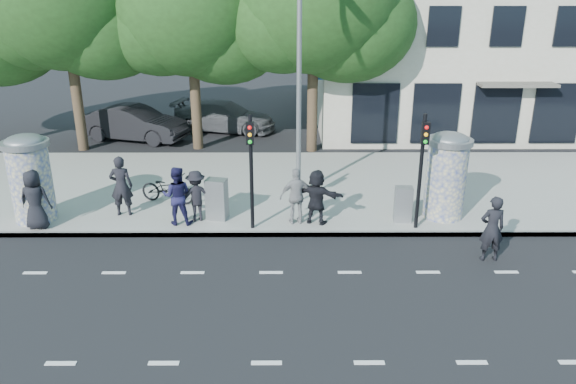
{
  "coord_description": "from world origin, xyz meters",
  "views": [
    {
      "loc": [
        0.39,
        -11.21,
        6.98
      ],
      "look_at": [
        0.44,
        3.5,
        1.4
      ],
      "focal_mm": 35.0,
      "sensor_mm": 36.0,
      "label": 1
    }
  ],
  "objects_px": {
    "ped_e": "(297,196)",
    "car_right": "(224,116)",
    "ped_b": "(121,186)",
    "cabinet_left": "(217,199)",
    "man_road": "(492,229)",
    "car_mid": "(134,123)",
    "ped_f": "(317,197)",
    "traffic_pole_near": "(251,161)",
    "ad_column_right": "(446,173)",
    "street_lamp": "(299,55)",
    "ped_d": "(196,196)",
    "ad_column_left": "(30,176)",
    "ped_a": "(35,200)",
    "traffic_pole_far": "(422,160)",
    "bicycle": "(167,188)",
    "ped_c": "(177,196)",
    "cabinet_right": "(403,204)"
  },
  "relations": [
    {
      "from": "traffic_pole_near",
      "to": "cabinet_left",
      "type": "xyz_separation_m",
      "value": [
        -1.11,
        0.74,
        -1.45
      ]
    },
    {
      "from": "ped_f",
      "to": "car_mid",
      "type": "xyz_separation_m",
      "value": [
        -7.88,
        9.84,
        -0.19
      ]
    },
    {
      "from": "traffic_pole_near",
      "to": "ped_b",
      "type": "relative_size",
      "value": 1.8
    },
    {
      "from": "ad_column_right",
      "to": "traffic_pole_near",
      "type": "bearing_deg",
      "value": -171.11
    },
    {
      "from": "ped_f",
      "to": "man_road",
      "type": "bearing_deg",
      "value": 174.7
    },
    {
      "from": "street_lamp",
      "to": "ped_b",
      "type": "distance_m",
      "value": 6.82
    },
    {
      "from": "ped_d",
      "to": "bicycle",
      "type": "bearing_deg",
      "value": -70.65
    },
    {
      "from": "street_lamp",
      "to": "ped_d",
      "type": "distance_m",
      "value": 5.43
    },
    {
      "from": "ped_b",
      "to": "street_lamp",
      "type": "bearing_deg",
      "value": -165.33
    },
    {
      "from": "man_road",
      "to": "car_mid",
      "type": "bearing_deg",
      "value": -46.42
    },
    {
      "from": "car_mid",
      "to": "car_right",
      "type": "xyz_separation_m",
      "value": [
        3.97,
        1.72,
        -0.07
      ]
    },
    {
      "from": "street_lamp",
      "to": "ped_d",
      "type": "height_order",
      "value": "street_lamp"
    },
    {
      "from": "cabinet_right",
      "to": "car_right",
      "type": "xyz_separation_m",
      "value": [
        -6.52,
        11.43,
        0.03
      ]
    },
    {
      "from": "ped_b",
      "to": "bicycle",
      "type": "bearing_deg",
      "value": -142.43
    },
    {
      "from": "ped_b",
      "to": "cabinet_left",
      "type": "height_order",
      "value": "ped_b"
    },
    {
      "from": "traffic_pole_near",
      "to": "street_lamp",
      "type": "bearing_deg",
      "value": 63.77
    },
    {
      "from": "ped_b",
      "to": "man_road",
      "type": "xyz_separation_m",
      "value": [
        10.4,
        -2.75,
        -0.19
      ]
    },
    {
      "from": "ad_column_left",
      "to": "ped_a",
      "type": "height_order",
      "value": "ad_column_left"
    },
    {
      "from": "traffic_pole_far",
      "to": "ped_d",
      "type": "bearing_deg",
      "value": 174.55
    },
    {
      "from": "ped_c",
      "to": "ped_f",
      "type": "relative_size",
      "value": 1.06
    },
    {
      "from": "cabinet_right",
      "to": "car_mid",
      "type": "bearing_deg",
      "value": 142.2
    },
    {
      "from": "ad_column_right",
      "to": "ped_e",
      "type": "relative_size",
      "value": 1.54
    },
    {
      "from": "cabinet_left",
      "to": "traffic_pole_near",
      "type": "bearing_deg",
      "value": -20.91
    },
    {
      "from": "ped_e",
      "to": "ped_c",
      "type": "bearing_deg",
      "value": -10.86
    },
    {
      "from": "cabinet_right",
      "to": "street_lamp",
      "type": "bearing_deg",
      "value": 148.14
    },
    {
      "from": "ad_column_right",
      "to": "ped_f",
      "type": "xyz_separation_m",
      "value": [
        -3.92,
        -0.51,
        -0.55
      ]
    },
    {
      "from": "traffic_pole_near",
      "to": "ped_b",
      "type": "bearing_deg",
      "value": 165.38
    },
    {
      "from": "street_lamp",
      "to": "bicycle",
      "type": "xyz_separation_m",
      "value": [
        -4.27,
        -0.77,
        -4.16
      ]
    },
    {
      "from": "traffic_pole_near",
      "to": "ped_b",
      "type": "distance_m",
      "value": 4.33
    },
    {
      "from": "ad_column_left",
      "to": "car_right",
      "type": "relative_size",
      "value": 0.53
    },
    {
      "from": "traffic_pole_far",
      "to": "cabinet_right",
      "type": "relative_size",
      "value": 3.14
    },
    {
      "from": "ad_column_left",
      "to": "cabinet_left",
      "type": "height_order",
      "value": "ad_column_left"
    },
    {
      "from": "street_lamp",
      "to": "bicycle",
      "type": "relative_size",
      "value": 4.36
    },
    {
      "from": "ad_column_right",
      "to": "man_road",
      "type": "distance_m",
      "value": 2.74
    },
    {
      "from": "ped_c",
      "to": "man_road",
      "type": "bearing_deg",
      "value": 166.99
    },
    {
      "from": "ped_f",
      "to": "car_right",
      "type": "height_order",
      "value": "ped_f"
    },
    {
      "from": "ped_c",
      "to": "traffic_pole_near",
      "type": "bearing_deg",
      "value": 171.0
    },
    {
      "from": "street_lamp",
      "to": "ped_d",
      "type": "bearing_deg",
      "value": -144.43
    },
    {
      "from": "man_road",
      "to": "ped_b",
      "type": "bearing_deg",
      "value": -17.25
    },
    {
      "from": "ped_d",
      "to": "ped_f",
      "type": "bearing_deg",
      "value": 156.91
    },
    {
      "from": "ped_e",
      "to": "car_right",
      "type": "relative_size",
      "value": 0.34
    },
    {
      "from": "ad_column_left",
      "to": "bicycle",
      "type": "bearing_deg",
      "value": 20.14
    },
    {
      "from": "ped_e",
      "to": "street_lamp",
      "type": "bearing_deg",
      "value": -103.69
    },
    {
      "from": "ped_c",
      "to": "ad_column_right",
      "type": "bearing_deg",
      "value": -175.65
    },
    {
      "from": "ped_e",
      "to": "ped_f",
      "type": "height_order",
      "value": "ped_e"
    },
    {
      "from": "traffic_pole_near",
      "to": "ped_d",
      "type": "relative_size",
      "value": 2.17
    },
    {
      "from": "man_road",
      "to": "car_mid",
      "type": "height_order",
      "value": "man_road"
    },
    {
      "from": "traffic_pole_far",
      "to": "ped_b",
      "type": "distance_m",
      "value": 8.98
    },
    {
      "from": "ped_f",
      "to": "cabinet_right",
      "type": "bearing_deg",
      "value": -157.32
    },
    {
      "from": "ad_column_right",
      "to": "car_right",
      "type": "relative_size",
      "value": 0.53
    }
  ]
}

